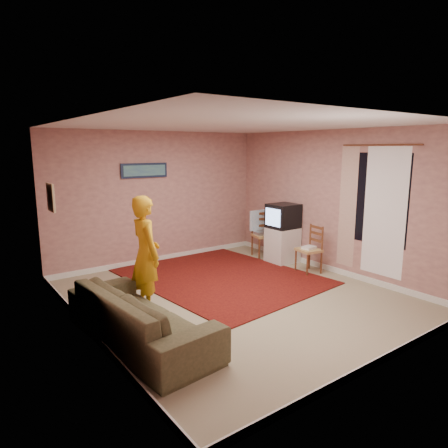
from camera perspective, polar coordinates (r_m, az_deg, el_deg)
ground at (r=6.31m, az=1.56°, el=-10.30°), size 5.00×5.00×0.00m
wall_back at (r=8.07m, az=-9.32°, el=3.74°), size 4.50×0.02×2.60m
wall_front at (r=4.31m, az=22.44°, el=-3.03°), size 4.50×0.02×2.60m
wall_left at (r=4.94m, az=-19.49°, el=-1.14°), size 0.02×5.00×2.60m
wall_right at (r=7.54m, az=15.30°, el=3.01°), size 0.02×5.00×2.60m
ceiling at (r=5.90m, az=1.70°, el=14.00°), size 4.50×5.00×0.02m
baseboard_back at (r=8.30m, az=-9.03°, el=-4.86°), size 4.50×0.02×0.10m
baseboard_front at (r=4.75m, az=21.20°, el=-17.82°), size 4.50×0.02×0.10m
baseboard_left at (r=5.33m, az=-18.52°, el=-14.39°), size 0.02×5.00×0.10m
baseboard_right at (r=7.79m, az=14.80°, el=-6.13°), size 0.02×5.00×0.10m
window at (r=7.00m, az=21.08°, el=3.34°), size 0.01×1.10×1.50m
curtain_sheer at (r=6.93m, az=21.94°, el=1.54°), size 0.01×0.75×2.10m
curtain_floral at (r=7.31m, az=17.24°, el=2.28°), size 0.01×0.35×2.10m
curtain_rod at (r=6.91m, az=21.37°, el=10.48°), size 0.02×1.40×0.02m
picture_back at (r=7.86m, az=-11.29°, el=7.51°), size 0.95×0.04×0.28m
picture_left at (r=6.45m, az=-23.48°, el=3.49°), size 0.04×0.38×0.42m
area_rug at (r=7.21m, az=-0.45°, el=-7.50°), size 3.00×3.60×0.02m
tv_cabinet at (r=8.13m, az=8.34°, el=-2.98°), size 0.55×0.50×0.71m
crt_tv at (r=8.01m, az=8.43°, el=1.14°), size 0.57×0.50×0.48m
chair_a at (r=8.46m, az=5.68°, el=-0.86°), size 0.51×0.50×0.51m
dvd_player at (r=8.47m, az=5.67°, el=-1.27°), size 0.42×0.34×0.06m
blue_throw at (r=8.56m, az=4.86°, el=0.55°), size 0.41×0.05×0.43m
chair_b at (r=7.49m, az=12.06°, el=-2.85°), size 0.43×0.45×0.48m
game_console at (r=7.51m, az=12.04°, el=-3.31°), size 0.26×0.20×0.05m
sofa at (r=4.92m, az=-11.86°, el=-12.71°), size 1.08×2.30×0.65m
person at (r=5.66m, az=-11.10°, el=-4.25°), size 0.43×0.62×1.64m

